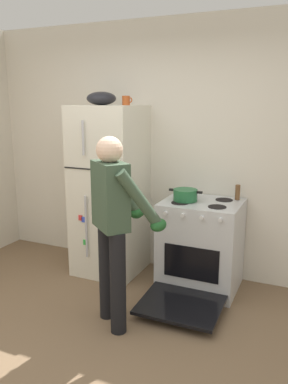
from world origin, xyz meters
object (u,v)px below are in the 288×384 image
(stove_range, at_px, (200,246))
(person_cook, at_px, (114,217))
(refrigerator, at_px, (110,191))
(pepper_mill, at_px, (238,192))
(coffee_mug, at_px, (126,101))
(red_pot, at_px, (185,195))
(mixing_bowl, at_px, (101,98))

(stove_range, distance_m, person_cook, 1.16)
(refrigerator, bearing_deg, pepper_mill, 8.55)
(stove_range, height_order, coffee_mug, coffee_mug)
(refrigerator, xyz_separation_m, person_cook, (0.57, -0.96, 0.04))
(person_cook, bearing_deg, red_pot, 71.54)
(pepper_mill, bearing_deg, red_pot, -151.48)
(person_cook, xyz_separation_m, coffee_mug, (-0.39, 1.01, 0.92))
(red_pot, distance_m, mixing_bowl, 1.33)
(stove_range, bearing_deg, pepper_mill, 35.99)
(stove_range, height_order, mixing_bowl, mixing_bowl)
(stove_range, distance_m, red_pot, 0.55)
(pepper_mill, distance_m, mixing_bowl, 1.69)
(person_cook, xyz_separation_m, mixing_bowl, (-0.65, 0.96, 0.94))
(pepper_mill, bearing_deg, mixing_bowl, -171.94)
(mixing_bowl, bearing_deg, pepper_mill, 8.06)
(refrigerator, relative_size, red_pot, 5.41)
(stove_range, relative_size, red_pot, 3.62)
(red_pot, bearing_deg, coffee_mug, 171.74)
(refrigerator, relative_size, mixing_bowl, 5.93)
(person_cook, bearing_deg, pepper_mill, 56.60)
(red_pot, height_order, pepper_mill, pepper_mill)
(person_cook, relative_size, red_pot, 4.76)
(red_pot, relative_size, coffee_mug, 3.00)
(red_pot, xyz_separation_m, coffee_mug, (-0.69, 0.10, 0.90))
(stove_range, bearing_deg, person_cook, -116.24)
(person_cook, bearing_deg, stove_range, 63.76)
(stove_range, distance_m, pepper_mill, 0.65)
(refrigerator, xyz_separation_m, mixing_bowl, (-0.08, 0.00, 0.98))
(person_cook, height_order, coffee_mug, coffee_mug)
(red_pot, height_order, coffee_mug, coffee_mug)
(coffee_mug, bearing_deg, red_pot, -8.26)
(stove_range, relative_size, person_cook, 0.76)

